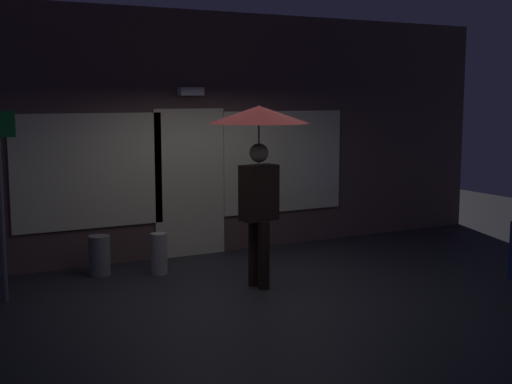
# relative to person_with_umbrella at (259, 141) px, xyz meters

# --- Properties ---
(ground_plane) EXTENTS (18.00, 18.00, 0.00)m
(ground_plane) POSITION_rel_person_with_umbrella_xyz_m (-0.08, -0.15, -1.84)
(ground_plane) COLOR #26262B
(building_facade) EXTENTS (10.88, 0.48, 3.63)m
(building_facade) POSITION_rel_person_with_umbrella_xyz_m (-0.08, 2.20, -0.04)
(building_facade) COLOR brown
(building_facade) RESTS_ON ground
(person_with_umbrella) EXTENTS (1.25, 1.25, 2.27)m
(person_with_umbrella) POSITION_rel_person_with_umbrella_xyz_m (0.00, 0.00, 0.00)
(person_with_umbrella) COLOR black
(person_with_umbrella) RESTS_ON ground
(street_sign_post) EXTENTS (0.40, 0.07, 2.32)m
(street_sign_post) POSITION_rel_person_with_umbrella_xyz_m (-2.91, 0.83, -0.52)
(street_sign_post) COLOR #595B60
(street_sign_post) RESTS_ON ground
(sidewalk_bollard) EXTENTS (0.23, 0.23, 0.56)m
(sidewalk_bollard) POSITION_rel_person_with_umbrella_xyz_m (-0.89, 1.19, -1.56)
(sidewalk_bollard) COLOR #B2A899
(sidewalk_bollard) RESTS_ON ground
(sidewalk_bollard_2) EXTENTS (0.28, 0.28, 0.54)m
(sidewalk_bollard_2) POSITION_rel_person_with_umbrella_xyz_m (-1.61, 1.49, -1.57)
(sidewalk_bollard_2) COLOR slate
(sidewalk_bollard_2) RESTS_ON ground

